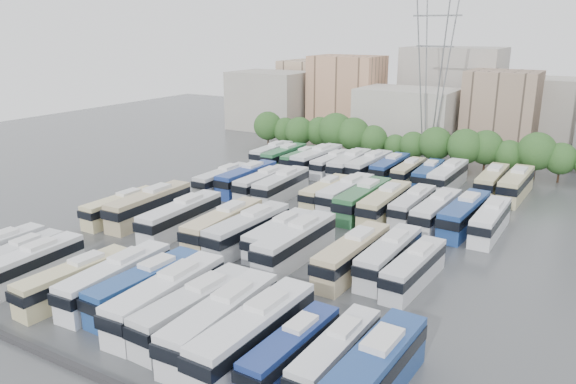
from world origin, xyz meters
The scene contains 52 objects.
ground centered at (0.00, 0.00, 0.00)m, with size 220.00×220.00×0.00m, color #424447.
parapet centered at (0.00, -33.00, 0.25)m, with size 56.00×0.50×0.50m, color #2D2D30.
tree_line centered at (-1.01, 42.06, 4.49)m, with size 65.73×7.69×8.56m.
city_buildings centered at (-7.46, 71.86, 7.87)m, with size 102.00×35.00×20.00m.
electricity_pylon centered at (2.00, 50.00, 18.66)m, with size 9.00×6.91×33.83m.
bus_r0_s1 centered at (-18.28, -24.36, 1.67)m, with size 2.88×10.96×3.41m.
bus_r0_s2 centered at (-14.95, -25.28, 1.87)m, with size 3.08×12.25×3.82m.
bus_r0_s4 centered at (-8.39, -25.02, 1.81)m, with size 3.17×11.88×3.69m.
bus_r0_s5 centered at (-4.96, -23.13, 1.96)m, with size 3.33×12.81×3.99m.
bus_r0_s6 centered at (-1.64, -22.69, 1.92)m, with size 3.12×12.54×3.91m.
bus_r0_s7 centered at (1.75, -23.54, 2.07)m, with size 3.39×13.52×4.21m.
bus_r0_s8 centered at (5.04, -23.84, 1.96)m, with size 3.32×12.85×4.00m.
bus_r0_s9 centered at (8.27, -24.37, 2.05)m, with size 3.38×13.42×4.18m.
bus_r0_s10 centered at (11.61, -24.60, 2.09)m, with size 3.34×13.67×4.27m.
bus_r0_s11 centered at (14.90, -24.64, 1.68)m, with size 2.83×11.00×3.43m.
bus_r0_s12 centered at (18.05, -23.58, 1.70)m, with size 2.59×11.09×3.47m.
bus_r0_s13 centered at (21.48, -25.25, 2.10)m, with size 3.54×13.72×4.27m.
bus_r1_s0 centered at (-21.44, -6.93, 1.80)m, with size 2.78×11.71×3.66m.
bus_r1_s1 centered at (-18.06, -5.22, 2.11)m, with size 3.33×13.74×4.29m.
bus_r1_s3 centered at (-11.55, -6.49, 2.06)m, with size 3.34×13.46×4.20m.
bus_r1_s5 centered at (-5.12, -6.27, 2.05)m, with size 3.41×13.42×4.18m.
bus_r1_s6 centered at (-1.72, -6.19, 2.06)m, with size 3.45×13.48×4.20m.
bus_r1_s7 centered at (1.75, -5.02, 1.81)m, with size 2.60×11.75×3.68m.
bus_r1_s8 centered at (5.02, -6.81, 2.08)m, with size 3.19×13.54×4.23m.
bus_r1_s10 centered at (11.68, -6.66, 2.02)m, with size 3.26×13.18×4.11m.
bus_r1_s11 centered at (14.98, -4.85, 1.92)m, with size 2.89×12.51×3.91m.
bus_r1_s12 centered at (18.10, -6.18, 1.79)m, with size 3.13×11.76×3.66m.
bus_r2_s1 centered at (-18.19, 10.90, 1.84)m, with size 2.67×11.97×3.75m.
bus_r2_s2 centered at (-15.03, 12.80, 2.01)m, with size 2.97×13.05×4.09m.
bus_r2_s3 centered at (-11.48, 12.00, 1.92)m, with size 2.80×12.47×3.91m.
bus_r2_s4 centered at (-8.30, 12.10, 1.99)m, with size 3.35×12.99×4.04m.
bus_r2_s6 centered at (-1.50, 12.94, 1.77)m, with size 2.54×11.51×3.61m.
bus_r2_s7 centered at (1.73, 13.11, 2.00)m, with size 3.26×13.08×4.08m.
bus_r2_s8 centered at (4.99, 11.54, 2.08)m, with size 3.07×13.55×4.24m.
bus_r2_s9 centered at (8.17, 11.47, 2.04)m, with size 2.99×13.27×4.16m.
bus_r2_s10 centered at (11.40, 13.11, 1.86)m, with size 2.75×12.08×3.78m.
bus_r2_s11 centered at (14.95, 11.90, 1.96)m, with size 3.26×12.84×4.00m.
bus_r2_s12 centered at (18.34, 12.34, 2.05)m, with size 3.59×13.43×4.17m.
bus_r2_s13 centered at (21.57, 12.05, 1.89)m, with size 2.71×12.28×3.85m.
bus_r3_s0 centered at (-21.55, 30.44, 1.82)m, with size 2.78×11.87×3.71m.
bus_r3_s1 centered at (-18.28, 29.39, 1.86)m, with size 2.77×12.12×3.79m.
bus_r3_s2 centered at (-14.74, 29.67, 1.75)m, with size 2.73×11.42×3.57m.
bus_r3_s3 centered at (-11.52, 29.37, 2.11)m, with size 3.52×13.78×4.29m.
bus_r3_s4 centered at (-8.37, 29.10, 1.82)m, with size 2.94×11.88×3.70m.
bus_r3_s5 centered at (-4.88, 28.63, 2.08)m, with size 3.61×13.62×4.23m.
bus_r3_s6 centered at (-1.70, 29.55, 2.04)m, with size 3.38×13.37×4.16m.
bus_r3_s7 centered at (1.55, 30.77, 1.91)m, with size 2.75×12.38×3.88m.
bus_r3_s8 centered at (4.80, 30.64, 1.74)m, with size 2.54×11.29×3.54m.
bus_r3_s9 centered at (8.27, 30.10, 1.81)m, with size 3.12×11.85×3.68m.
bus_r3_s10 centered at (11.51, 29.73, 2.03)m, with size 3.15×13.22×4.13m.
bus_r3_s12 centered at (18.00, 30.54, 1.97)m, with size 2.79×12.80×4.01m.
bus_r3_s13 centered at (21.50, 30.25, 2.06)m, with size 3.29×13.45×4.20m.
Camera 1 is at (33.32, -56.11, 24.59)m, focal length 35.00 mm.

